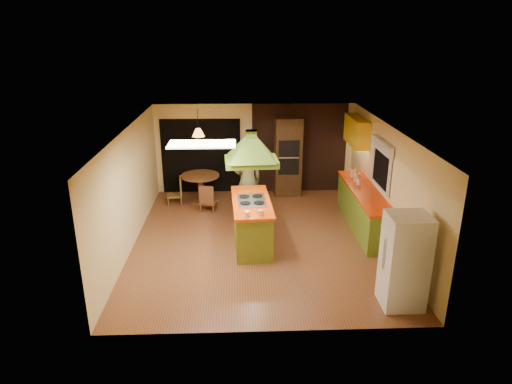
{
  "coord_description": "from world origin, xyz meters",
  "views": [
    {
      "loc": [
        -0.44,
        -9.16,
        4.44
      ],
      "look_at": [
        -0.09,
        -0.06,
        1.15
      ],
      "focal_mm": 32.0,
      "sensor_mm": 36.0,
      "label": 1
    }
  ],
  "objects_px": {
    "man": "(248,181)",
    "canister_large": "(357,177)",
    "kitchen_island": "(252,222)",
    "refrigerator": "(404,261)",
    "dining_table": "(201,183)",
    "wall_oven": "(288,157)"
  },
  "relations": [
    {
      "from": "man",
      "to": "canister_large",
      "type": "bearing_deg",
      "value": 157.24
    },
    {
      "from": "man",
      "to": "canister_large",
      "type": "relative_size",
      "value": 9.41
    },
    {
      "from": "kitchen_island",
      "to": "refrigerator",
      "type": "bearing_deg",
      "value": -47.37
    },
    {
      "from": "refrigerator",
      "to": "canister_large",
      "type": "bearing_deg",
      "value": 87.65
    },
    {
      "from": "man",
      "to": "canister_large",
      "type": "distance_m",
      "value": 2.64
    },
    {
      "from": "wall_oven",
      "to": "dining_table",
      "type": "distance_m",
      "value": 2.5
    },
    {
      "from": "man",
      "to": "wall_oven",
      "type": "relative_size",
      "value": 0.91
    },
    {
      "from": "canister_large",
      "to": "wall_oven",
      "type": "bearing_deg",
      "value": 131.13
    },
    {
      "from": "wall_oven",
      "to": "canister_large",
      "type": "distance_m",
      "value": 2.28
    },
    {
      "from": "kitchen_island",
      "to": "man",
      "type": "bearing_deg",
      "value": 89.47
    },
    {
      "from": "kitchen_island",
      "to": "canister_large",
      "type": "height_order",
      "value": "canister_large"
    },
    {
      "from": "kitchen_island",
      "to": "refrigerator",
      "type": "xyz_separation_m",
      "value": [
        2.45,
        -2.43,
        0.31
      ]
    },
    {
      "from": "man",
      "to": "dining_table",
      "type": "bearing_deg",
      "value": -68.71
    },
    {
      "from": "canister_large",
      "to": "dining_table",
      "type": "bearing_deg",
      "value": 162.79
    },
    {
      "from": "man",
      "to": "wall_oven",
      "type": "distance_m",
      "value": 2.1
    },
    {
      "from": "dining_table",
      "to": "refrigerator",
      "type": "bearing_deg",
      "value": -53.28
    },
    {
      "from": "kitchen_island",
      "to": "dining_table",
      "type": "distance_m",
      "value": 2.89
    },
    {
      "from": "kitchen_island",
      "to": "wall_oven",
      "type": "distance_m",
      "value": 3.34
    },
    {
      "from": "man",
      "to": "kitchen_island",
      "type": "bearing_deg",
      "value": 68.48
    },
    {
      "from": "refrigerator",
      "to": "wall_oven",
      "type": "bearing_deg",
      "value": 103.55
    },
    {
      "from": "kitchen_island",
      "to": "refrigerator",
      "type": "relative_size",
      "value": 1.24
    },
    {
      "from": "kitchen_island",
      "to": "man",
      "type": "relative_size",
      "value": 1.02
    }
  ]
}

